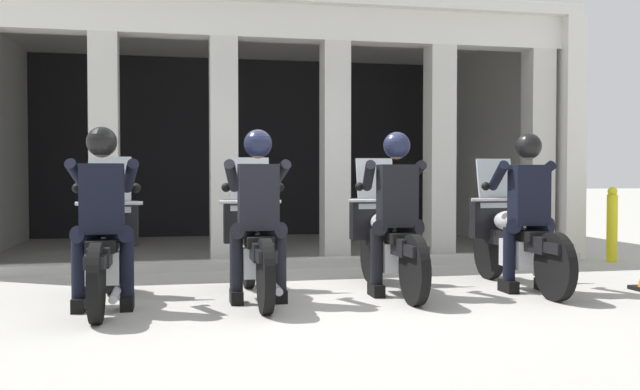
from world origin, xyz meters
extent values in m
plane|color=#A8A59E|center=(0.00, 3.00, 0.00)|extent=(80.00, 80.00, 0.00)
cube|color=black|center=(-0.06, 7.05, 1.68)|extent=(8.37, 0.24, 3.36)
cube|color=silver|center=(-0.06, 2.59, 3.14)|extent=(8.37, 0.36, 0.44)
cube|color=silver|center=(-0.06, 4.74, 3.44)|extent=(8.37, 5.00, 0.16)
cube|color=silver|center=(4.02, 4.74, 1.68)|extent=(0.30, 5.00, 3.36)
cube|color=beige|center=(-2.27, 2.59, 1.46)|extent=(0.35, 0.36, 2.92)
cube|color=beige|center=(-0.80, 2.59, 1.46)|extent=(0.35, 0.36, 2.92)
cube|color=beige|center=(0.67, 2.59, 1.46)|extent=(0.35, 0.36, 2.92)
cube|color=beige|center=(2.15, 2.59, 1.46)|extent=(0.35, 0.36, 2.92)
cube|color=beige|center=(3.62, 2.59, 1.46)|extent=(0.35, 0.36, 2.92)
cube|color=#B7B5AD|center=(-0.06, 2.09, 0.06)|extent=(7.97, 0.24, 0.12)
cylinder|color=black|center=(-2.03, 0.60, 0.32)|extent=(0.09, 0.64, 0.64)
cylinder|color=black|center=(-2.03, -0.80, 0.32)|extent=(0.09, 0.64, 0.64)
cube|color=black|center=(-2.03, 0.60, 0.53)|extent=(0.14, 0.44, 0.08)
cube|color=silver|center=(-2.03, -0.15, 0.37)|extent=(0.28, 0.44, 0.28)
cube|color=black|center=(-2.03, -0.10, 0.50)|extent=(0.18, 1.24, 0.16)
ellipsoid|color=#1E2338|center=(-2.03, 0.12, 0.68)|extent=(0.26, 0.48, 0.22)
cube|color=black|center=(-2.03, -0.28, 0.57)|extent=(0.24, 0.52, 0.10)
cube|color=black|center=(-2.03, -0.74, 0.50)|extent=(0.16, 0.48, 0.10)
cylinder|color=silver|center=(-2.03, 0.54, 0.56)|extent=(0.05, 0.24, 0.53)
cube|color=black|center=(-2.03, 0.48, 0.70)|extent=(0.52, 0.16, 0.44)
sphere|color=silver|center=(-2.03, 0.58, 0.72)|extent=(0.18, 0.18, 0.18)
cube|color=silver|center=(-2.03, 0.46, 1.07)|extent=(0.40, 0.14, 0.54)
cylinder|color=silver|center=(-2.03, 0.38, 0.90)|extent=(0.62, 0.04, 0.04)
cylinder|color=silver|center=(-1.91, -0.50, 0.18)|extent=(0.07, 0.55, 0.07)
cube|color=black|center=(-2.03, -0.30, 0.97)|extent=(0.36, 0.22, 0.60)
cube|color=black|center=(-2.03, -0.18, 0.99)|extent=(0.05, 0.02, 0.32)
sphere|color=#936B51|center=(-2.03, -0.28, 1.43)|extent=(0.21, 0.21, 0.21)
sphere|color=black|center=(-2.03, -0.28, 1.46)|extent=(0.26, 0.26, 0.26)
cylinder|color=black|center=(-1.89, -0.28, 0.66)|extent=(0.26, 0.29, 0.17)
cylinder|color=black|center=(-1.83, -0.28, 0.39)|extent=(0.12, 0.12, 0.53)
cube|color=black|center=(-1.83, -0.27, 0.06)|extent=(0.11, 0.26, 0.12)
cylinder|color=black|center=(-2.17, -0.28, 0.66)|extent=(0.26, 0.29, 0.17)
cylinder|color=black|center=(-2.23, -0.28, 0.39)|extent=(0.12, 0.12, 0.53)
cube|color=black|center=(-2.23, -0.27, 0.06)|extent=(0.11, 0.26, 0.12)
cylinder|color=black|center=(-1.81, -0.07, 1.16)|extent=(0.19, 0.48, 0.31)
sphere|color=black|center=(-1.77, 0.14, 1.05)|extent=(0.09, 0.09, 0.09)
cylinder|color=black|center=(-2.25, -0.07, 1.16)|extent=(0.19, 0.48, 0.31)
sphere|color=black|center=(-2.29, 0.14, 1.05)|extent=(0.09, 0.09, 0.09)
cylinder|color=black|center=(-0.68, 0.70, 0.32)|extent=(0.09, 0.64, 0.64)
cylinder|color=black|center=(-0.68, -0.70, 0.32)|extent=(0.09, 0.64, 0.64)
cube|color=black|center=(-0.68, 0.70, 0.53)|extent=(0.14, 0.44, 0.08)
cube|color=silver|center=(-0.68, -0.05, 0.37)|extent=(0.28, 0.44, 0.28)
cube|color=black|center=(-0.68, 0.00, 0.50)|extent=(0.18, 1.24, 0.16)
ellipsoid|color=#B2B2B7|center=(-0.68, 0.22, 0.68)|extent=(0.26, 0.48, 0.22)
cube|color=black|center=(-0.68, -0.18, 0.57)|extent=(0.24, 0.52, 0.10)
cube|color=black|center=(-0.68, -0.64, 0.50)|extent=(0.16, 0.48, 0.10)
cylinder|color=silver|center=(-0.68, 0.64, 0.56)|extent=(0.05, 0.24, 0.53)
cube|color=black|center=(-0.68, 0.58, 0.70)|extent=(0.52, 0.16, 0.44)
sphere|color=silver|center=(-0.68, 0.68, 0.72)|extent=(0.18, 0.18, 0.18)
cube|color=silver|center=(-0.68, 0.56, 1.07)|extent=(0.40, 0.14, 0.54)
cylinder|color=silver|center=(-0.68, 0.48, 0.90)|extent=(0.62, 0.04, 0.04)
cylinder|color=silver|center=(-0.56, -0.40, 0.18)|extent=(0.07, 0.55, 0.07)
cube|color=black|center=(-0.68, -0.20, 0.97)|extent=(0.36, 0.22, 0.60)
cube|color=black|center=(-0.68, -0.08, 0.99)|extent=(0.05, 0.02, 0.32)
sphere|color=tan|center=(-0.68, -0.18, 1.43)|extent=(0.21, 0.21, 0.21)
sphere|color=#191E38|center=(-0.68, -0.18, 1.46)|extent=(0.26, 0.26, 0.26)
cylinder|color=black|center=(-0.54, -0.18, 0.66)|extent=(0.26, 0.29, 0.17)
cylinder|color=black|center=(-0.48, -0.18, 0.39)|extent=(0.12, 0.12, 0.53)
cube|color=black|center=(-0.48, -0.17, 0.06)|extent=(0.11, 0.26, 0.12)
cylinder|color=black|center=(-0.82, -0.18, 0.66)|extent=(0.26, 0.29, 0.17)
cylinder|color=black|center=(-0.88, -0.18, 0.39)|extent=(0.12, 0.12, 0.53)
cube|color=black|center=(-0.88, -0.17, 0.06)|extent=(0.11, 0.26, 0.12)
cylinder|color=black|center=(-0.46, 0.03, 1.16)|extent=(0.19, 0.48, 0.31)
sphere|color=black|center=(-0.42, 0.24, 1.05)|extent=(0.09, 0.09, 0.09)
cylinder|color=black|center=(-0.90, 0.03, 1.16)|extent=(0.19, 0.48, 0.31)
sphere|color=black|center=(-0.94, 0.24, 1.05)|extent=(0.09, 0.09, 0.09)
cylinder|color=black|center=(0.68, 0.81, 0.32)|extent=(0.09, 0.64, 0.64)
cylinder|color=black|center=(0.68, -0.59, 0.32)|extent=(0.09, 0.64, 0.64)
cube|color=black|center=(0.68, 0.81, 0.53)|extent=(0.14, 0.44, 0.08)
cube|color=silver|center=(0.68, 0.06, 0.37)|extent=(0.28, 0.44, 0.28)
cube|color=black|center=(0.68, 0.11, 0.50)|extent=(0.18, 1.24, 0.16)
ellipsoid|color=#B2B2B7|center=(0.68, 0.33, 0.68)|extent=(0.26, 0.48, 0.22)
cube|color=black|center=(0.68, -0.07, 0.57)|extent=(0.24, 0.52, 0.10)
cube|color=black|center=(0.68, -0.53, 0.50)|extent=(0.16, 0.48, 0.10)
cylinder|color=silver|center=(0.68, 0.75, 0.56)|extent=(0.05, 0.24, 0.53)
cube|color=black|center=(0.68, 0.69, 0.70)|extent=(0.52, 0.16, 0.44)
sphere|color=silver|center=(0.68, 0.79, 0.72)|extent=(0.18, 0.18, 0.18)
cube|color=silver|center=(0.68, 0.67, 1.07)|extent=(0.40, 0.14, 0.54)
cylinder|color=silver|center=(0.68, 0.59, 0.90)|extent=(0.62, 0.04, 0.04)
cylinder|color=silver|center=(0.80, -0.29, 0.18)|extent=(0.07, 0.55, 0.07)
cube|color=black|center=(0.68, -0.09, 0.97)|extent=(0.36, 0.22, 0.60)
cube|color=black|center=(0.68, 0.03, 0.99)|extent=(0.05, 0.02, 0.32)
sphere|color=tan|center=(0.68, -0.07, 1.43)|extent=(0.21, 0.21, 0.21)
sphere|color=#191E38|center=(0.68, -0.07, 1.46)|extent=(0.26, 0.26, 0.26)
cylinder|color=black|center=(0.82, -0.07, 0.66)|extent=(0.26, 0.29, 0.17)
cylinder|color=black|center=(0.88, -0.07, 0.39)|extent=(0.12, 0.12, 0.53)
cube|color=black|center=(0.88, -0.06, 0.06)|extent=(0.11, 0.26, 0.12)
cylinder|color=black|center=(0.54, -0.07, 0.66)|extent=(0.26, 0.29, 0.17)
cylinder|color=black|center=(0.48, -0.07, 0.39)|extent=(0.12, 0.12, 0.53)
cube|color=black|center=(0.48, -0.06, 0.06)|extent=(0.11, 0.26, 0.12)
cylinder|color=black|center=(0.90, 0.14, 1.16)|extent=(0.19, 0.48, 0.31)
sphere|color=black|center=(0.94, 0.35, 1.05)|extent=(0.09, 0.09, 0.09)
cylinder|color=black|center=(0.46, 0.14, 1.16)|extent=(0.19, 0.48, 0.31)
sphere|color=black|center=(0.42, 0.35, 1.05)|extent=(0.09, 0.09, 0.09)
cylinder|color=black|center=(2.03, 0.76, 0.32)|extent=(0.09, 0.64, 0.64)
cylinder|color=black|center=(2.03, -0.64, 0.32)|extent=(0.09, 0.64, 0.64)
cube|color=black|center=(2.03, 0.76, 0.53)|extent=(0.14, 0.44, 0.08)
cube|color=silver|center=(2.03, 0.01, 0.37)|extent=(0.28, 0.44, 0.28)
cube|color=black|center=(2.03, 0.06, 0.50)|extent=(0.18, 1.24, 0.16)
ellipsoid|color=#B2B2B7|center=(2.03, 0.28, 0.68)|extent=(0.26, 0.48, 0.22)
cube|color=black|center=(2.03, -0.12, 0.57)|extent=(0.24, 0.52, 0.10)
cube|color=black|center=(2.03, -0.58, 0.50)|extent=(0.16, 0.48, 0.10)
cylinder|color=silver|center=(2.03, 0.70, 0.56)|extent=(0.05, 0.24, 0.53)
cube|color=black|center=(2.03, 0.64, 0.70)|extent=(0.52, 0.16, 0.44)
sphere|color=silver|center=(2.03, 0.74, 0.72)|extent=(0.18, 0.18, 0.18)
cube|color=silver|center=(2.03, 0.62, 1.07)|extent=(0.40, 0.14, 0.54)
cylinder|color=silver|center=(2.03, 0.54, 0.90)|extent=(0.62, 0.04, 0.04)
cylinder|color=silver|center=(2.15, -0.34, 0.18)|extent=(0.07, 0.55, 0.07)
cube|color=black|center=(2.03, -0.14, 0.97)|extent=(0.36, 0.22, 0.60)
cube|color=black|center=(2.03, -0.02, 0.99)|extent=(0.05, 0.02, 0.32)
sphere|color=tan|center=(2.03, -0.12, 1.43)|extent=(0.21, 0.21, 0.21)
sphere|color=black|center=(2.03, -0.12, 1.46)|extent=(0.26, 0.26, 0.26)
cylinder|color=black|center=(2.17, -0.12, 0.66)|extent=(0.26, 0.29, 0.17)
cylinder|color=black|center=(2.23, -0.12, 0.39)|extent=(0.12, 0.12, 0.53)
cube|color=black|center=(2.23, -0.11, 0.06)|extent=(0.11, 0.26, 0.12)
cylinder|color=black|center=(1.89, -0.12, 0.66)|extent=(0.26, 0.29, 0.17)
cylinder|color=black|center=(1.83, -0.12, 0.39)|extent=(0.12, 0.12, 0.53)
cube|color=black|center=(1.83, -0.11, 0.06)|extent=(0.11, 0.26, 0.12)
cylinder|color=black|center=(2.25, 0.09, 1.16)|extent=(0.19, 0.48, 0.31)
sphere|color=black|center=(2.29, 0.30, 1.05)|extent=(0.09, 0.09, 0.09)
cylinder|color=black|center=(1.81, 0.09, 1.16)|extent=(0.19, 0.48, 0.31)
sphere|color=black|center=(1.77, 0.30, 1.05)|extent=(0.09, 0.09, 0.09)
cylinder|color=yellow|center=(4.32, 1.86, 0.45)|extent=(0.14, 0.14, 0.90)
sphere|color=yellow|center=(4.32, 1.86, 0.94)|extent=(0.13, 0.13, 0.13)
camera|label=1|loc=(-1.42, -6.58, 1.18)|focal=39.63mm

